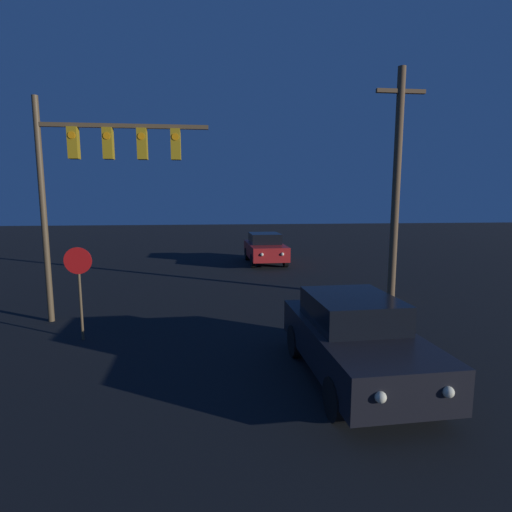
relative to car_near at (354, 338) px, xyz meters
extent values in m
cube|color=black|center=(0.00, -0.05, -0.12)|extent=(2.15, 4.61, 0.78)
cube|color=black|center=(-0.01, 0.18, 0.55)|extent=(1.76, 2.14, 0.58)
cylinder|color=black|center=(0.96, -1.42, -0.51)|extent=(0.25, 0.76, 0.75)
cylinder|color=black|center=(-0.85, -1.49, -0.51)|extent=(0.25, 0.76, 0.75)
cylinder|color=black|center=(0.86, 1.39, -0.51)|extent=(0.25, 0.76, 0.75)
cylinder|color=black|center=(-0.96, 1.33, -0.51)|extent=(0.25, 0.76, 0.75)
sphere|color=#F9EFC6|center=(0.63, -2.31, -0.05)|extent=(0.18, 0.18, 0.18)
sphere|color=#F9EFC6|center=(-0.45, -2.35, -0.05)|extent=(0.18, 0.18, 0.18)
cube|color=#B21E1E|center=(0.13, 15.05, -0.12)|extent=(2.10, 4.59, 0.78)
cube|color=black|center=(0.13, 15.28, 0.55)|extent=(1.74, 2.12, 0.58)
cylinder|color=black|center=(1.08, 13.67, -0.51)|extent=(0.24, 0.76, 0.75)
cylinder|color=black|center=(-0.74, 13.62, -0.51)|extent=(0.24, 0.76, 0.75)
cylinder|color=black|center=(1.00, 16.48, -0.51)|extent=(0.24, 0.76, 0.75)
cylinder|color=black|center=(-0.81, 16.43, -0.51)|extent=(0.24, 0.76, 0.75)
sphere|color=#F9EFC6|center=(0.74, 12.78, -0.05)|extent=(0.18, 0.18, 0.18)
sphere|color=#F9EFC6|center=(-0.35, 12.75, -0.05)|extent=(0.18, 0.18, 0.18)
cylinder|color=brown|center=(-7.85, 4.84, 2.43)|extent=(0.18, 0.18, 6.64)
cube|color=brown|center=(-5.40, 4.84, 4.96)|extent=(4.89, 0.12, 0.12)
cube|color=#A57F14|center=(-6.87, 4.84, 4.45)|extent=(0.28, 0.28, 0.90)
cylinder|color=orange|center=(-6.87, 4.69, 4.65)|extent=(0.20, 0.02, 0.20)
cube|color=#A57F14|center=(-5.89, 4.84, 4.45)|extent=(0.28, 0.28, 0.90)
cylinder|color=orange|center=(-5.89, 4.69, 4.65)|extent=(0.20, 0.02, 0.20)
cube|color=#A57F14|center=(-4.91, 4.84, 4.45)|extent=(0.28, 0.28, 0.90)
cylinder|color=orange|center=(-4.91, 4.69, 4.65)|extent=(0.20, 0.02, 0.20)
cube|color=#A57F14|center=(-3.93, 4.84, 4.45)|extent=(0.28, 0.28, 0.90)
cylinder|color=orange|center=(-3.93, 4.69, 4.65)|extent=(0.20, 0.02, 0.20)
cylinder|color=brown|center=(-6.37, 3.04, 0.36)|extent=(0.07, 0.07, 2.49)
cylinder|color=red|center=(-6.37, 3.02, 1.25)|extent=(0.70, 0.03, 0.70)
cylinder|color=brown|center=(3.79, 6.43, 3.26)|extent=(0.28, 0.28, 8.30)
cube|color=brown|center=(3.79, 6.43, 6.58)|extent=(1.79, 0.14, 0.14)
camera|label=1|loc=(-2.88, -7.63, 2.85)|focal=28.00mm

